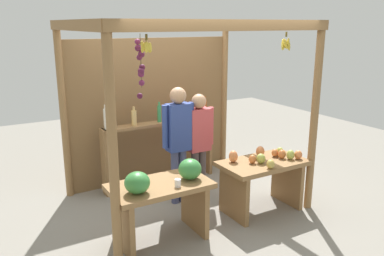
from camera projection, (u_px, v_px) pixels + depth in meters
name	position (u px, v px, depth m)	size (l,w,h in m)	color
ground_plane	(185.00, 201.00, 5.67)	(12.00, 12.00, 0.00)	gray
market_stall	(168.00, 95.00, 5.69)	(2.86, 2.17, 2.50)	olive
fruit_counter_left	(161.00, 193.00, 4.49)	(1.15, 0.64, 0.94)	olive
fruit_counter_right	(263.00, 173.00, 5.26)	(1.15, 0.65, 0.86)	olive
bottle_shelf_unit	(160.00, 136.00, 6.11)	(1.83, 0.22, 1.35)	olive
vendor_man	(178.00, 135.00, 5.40)	(0.48, 0.22, 1.64)	#454B72
vendor_woman	(199.00, 137.00, 5.58)	(0.48, 0.21, 1.52)	#4D4344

